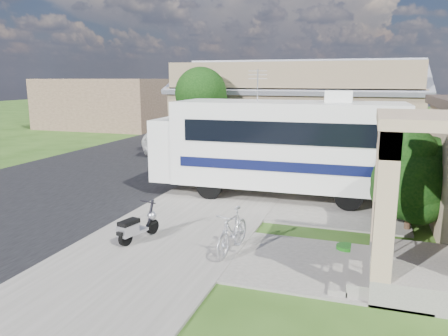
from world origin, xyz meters
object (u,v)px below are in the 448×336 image
(bicycle, at_px, (232,233))
(van, at_px, (224,123))
(motorhome, at_px, (278,144))
(pickup_truck, at_px, (186,136))
(scooter, at_px, (136,227))
(garden_hose, at_px, (346,251))
(shrub, at_px, (414,179))

(bicycle, xyz_separation_m, van, (-7.27, 21.28, 0.30))
(motorhome, distance_m, pickup_truck, 10.59)
(bicycle, distance_m, van, 22.49)
(scooter, bearing_deg, bicycle, 15.02)
(scooter, bearing_deg, garden_hose, 23.00)
(scooter, height_order, garden_hose, scooter)
(shrub, bearing_deg, van, 121.98)
(motorhome, relative_size, pickup_truck, 1.37)
(shrub, distance_m, pickup_truck, 15.11)
(motorhome, relative_size, van, 1.52)
(scooter, xyz_separation_m, pickup_truck, (-4.46, 13.52, 0.43))
(shrub, height_order, scooter, shrub)
(shrub, distance_m, van, 21.42)
(scooter, height_order, van, van)
(shrub, xyz_separation_m, pickup_truck, (-11.01, 10.33, -0.56))
(shrub, relative_size, pickup_truck, 0.45)
(motorhome, relative_size, garden_hose, 18.44)
(motorhome, height_order, bicycle, motorhome)
(shrub, height_order, van, shrub)
(bicycle, relative_size, pickup_truck, 0.28)
(shrub, height_order, pickup_truck, shrub)
(scooter, bearing_deg, pickup_truck, 121.59)
(shrub, xyz_separation_m, van, (-11.34, 18.16, -0.60))
(motorhome, height_order, scooter, motorhome)
(pickup_truck, distance_m, garden_hose, 15.84)
(pickup_truck, xyz_separation_m, garden_hose, (9.47, -12.67, -0.75))
(motorhome, bearing_deg, pickup_truck, 129.21)
(motorhome, bearing_deg, shrub, -30.95)
(motorhome, bearing_deg, scooter, -115.16)
(scooter, distance_m, pickup_truck, 14.25)
(pickup_truck, relative_size, garden_hose, 13.42)
(garden_hose, bearing_deg, shrub, 56.69)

